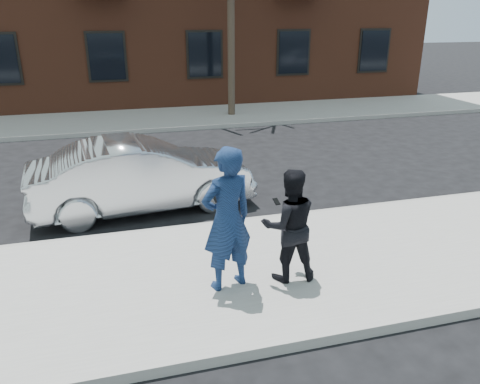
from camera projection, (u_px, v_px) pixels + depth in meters
name	position (u px, v px, depth m)	size (l,w,h in m)	color
ground	(120.00, 287.00, 6.89)	(100.00, 100.00, 0.00)	black
near_sidewalk	(120.00, 292.00, 6.64)	(50.00, 3.50, 0.15)	gray
near_curb	(117.00, 237.00, 8.26)	(50.00, 0.10, 0.15)	#999691
far_sidewalk	(110.00, 121.00, 17.00)	(50.00, 3.50, 0.15)	gray
far_curb	(111.00, 133.00, 15.38)	(50.00, 0.10, 0.15)	#999691
silver_sedan	(142.00, 175.00, 9.41)	(1.53, 4.40, 1.45)	#B7BABF
man_hoodie	(227.00, 220.00, 6.31)	(0.85, 0.68, 2.05)	navy
man_peacoat	(289.00, 225.00, 6.59)	(0.87, 0.71, 1.67)	black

